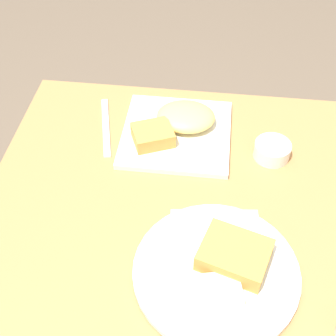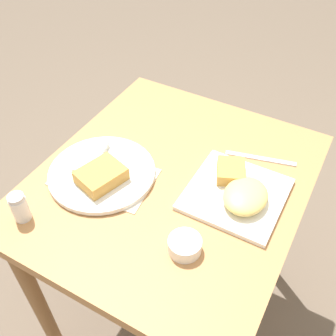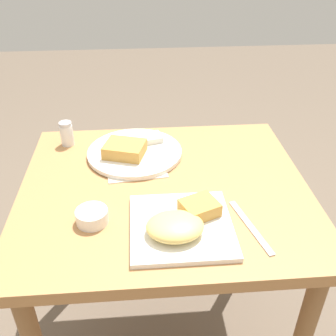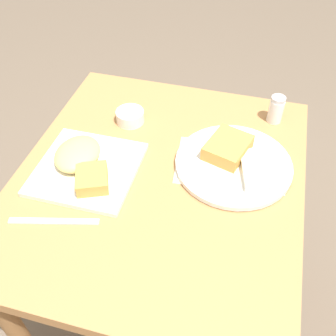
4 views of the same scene
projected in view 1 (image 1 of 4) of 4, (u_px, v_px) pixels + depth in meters
name	position (u px, v px, depth m)	size (l,w,h in m)	color
dining_table	(179.00, 226.00, 1.08)	(0.84, 0.74, 0.75)	#B27A47
menu_card	(218.00, 269.00, 0.88)	(0.21, 0.30, 0.00)	beige
plate_square_near	(177.00, 127.00, 1.12)	(0.26, 0.26, 0.06)	white
plate_oval_far	(219.00, 269.00, 0.86)	(0.31, 0.31, 0.05)	white
sauce_ramekin	(272.00, 150.00, 1.07)	(0.08, 0.08, 0.04)	white
butter_knife	(106.00, 127.00, 1.15)	(0.07, 0.21, 0.00)	silver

